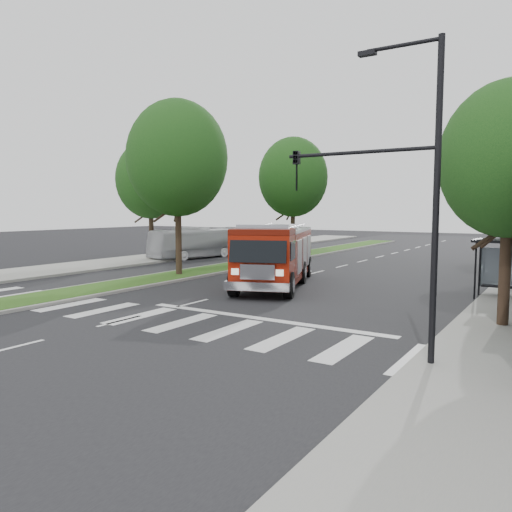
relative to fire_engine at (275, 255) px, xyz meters
The scene contains 10 objects.
ground 6.29m from the fire_engine, 94.43° to the right, with size 140.00×140.00×0.00m, color black.
sidewalk_left 15.55m from the fire_engine, 165.31° to the left, with size 5.00×80.00×0.15m, color gray.
median 13.65m from the fire_engine, 118.48° to the left, with size 3.00×50.00×0.15m.
tree_right_near 12.41m from the fire_engine, 20.28° to the right, with size 4.40×4.40×8.05m.
tree_median_near 8.34m from the fire_engine, behind, with size 5.80×5.80×10.16m.
tree_median_far 16.13m from the fire_engine, 114.92° to the left, with size 5.60×5.60×9.72m.
tree_left_mid 16.30m from the fire_engine, 157.73° to the left, with size 5.20×5.20×9.16m.
streetlight_right_near 13.60m from the fire_engine, 46.33° to the right, with size 4.08×0.22×8.00m.
fire_engine is the anchor object (origin of this frame).
city_bus 15.59m from the fire_engine, 143.12° to the left, with size 2.08×8.89×2.48m, color silver.
Camera 1 is at (13.30, -15.97, 3.94)m, focal length 35.00 mm.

